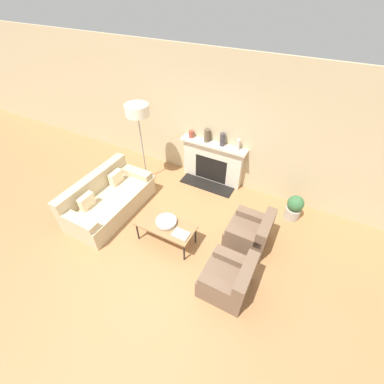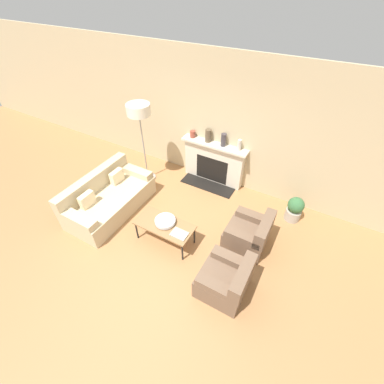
{
  "view_description": "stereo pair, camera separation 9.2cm",
  "coord_description": "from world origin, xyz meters",
  "px_view_note": "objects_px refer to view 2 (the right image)",
  "views": [
    {
      "loc": [
        1.88,
        -2.14,
        3.97
      ],
      "look_at": [
        -0.01,
        1.39,
        0.45
      ],
      "focal_mm": 24.0,
      "sensor_mm": 36.0,
      "label": 1
    },
    {
      "loc": [
        1.96,
        -2.1,
        3.97
      ],
      "look_at": [
        -0.01,
        1.39,
        0.45
      ],
      "focal_mm": 24.0,
      "sensor_mm": 36.0,
      "label": 2
    }
  ],
  "objects_px": {
    "armchair_near": "(226,280)",
    "book": "(179,234)",
    "fireplace": "(213,163)",
    "coffee_table": "(165,226)",
    "mantel_vase_left": "(193,134)",
    "couch": "(108,198)",
    "bowl": "(165,221)",
    "mantel_vase_center_left": "(208,136)",
    "mantel_vase_right": "(239,145)",
    "mantel_vase_center_right": "(224,140)",
    "floor_lamp": "(139,116)",
    "potted_plant": "(295,209)",
    "armchair_far": "(249,234)"
  },
  "relations": [
    {
      "from": "armchair_near",
      "to": "book",
      "type": "bearing_deg",
      "value": -106.2
    },
    {
      "from": "armchair_near",
      "to": "fireplace",
      "type": "bearing_deg",
      "value": -150.09
    },
    {
      "from": "coffee_table",
      "to": "mantel_vase_left",
      "type": "distance_m",
      "value": 2.34
    },
    {
      "from": "couch",
      "to": "bowl",
      "type": "bearing_deg",
      "value": -93.77
    },
    {
      "from": "fireplace",
      "to": "mantel_vase_center_left",
      "type": "relative_size",
      "value": 5.31
    },
    {
      "from": "mantel_vase_center_left",
      "to": "armchair_near",
      "type": "bearing_deg",
      "value": -57.32
    },
    {
      "from": "mantel_vase_left",
      "to": "mantel_vase_right",
      "type": "height_order",
      "value": "mantel_vase_right"
    },
    {
      "from": "bowl",
      "to": "book",
      "type": "distance_m",
      "value": 0.38
    },
    {
      "from": "armchair_near",
      "to": "coffee_table",
      "type": "bearing_deg",
      "value": -104.81
    },
    {
      "from": "couch",
      "to": "mantel_vase_center_right",
      "type": "relative_size",
      "value": 6.56
    },
    {
      "from": "floor_lamp",
      "to": "mantel_vase_center_right",
      "type": "xyz_separation_m",
      "value": [
        1.63,
        0.74,
        -0.47
      ]
    },
    {
      "from": "coffee_table",
      "to": "potted_plant",
      "type": "height_order",
      "value": "potted_plant"
    },
    {
      "from": "couch",
      "to": "potted_plant",
      "type": "distance_m",
      "value": 3.86
    },
    {
      "from": "armchair_far",
      "to": "mantel_vase_left",
      "type": "xyz_separation_m",
      "value": [
        -2.01,
        1.46,
        0.81
      ]
    },
    {
      "from": "book",
      "to": "mantel_vase_center_left",
      "type": "xyz_separation_m",
      "value": [
        -0.58,
        2.22,
        0.7
      ]
    },
    {
      "from": "mantel_vase_right",
      "to": "floor_lamp",
      "type": "bearing_deg",
      "value": -159.71
    },
    {
      "from": "bowl",
      "to": "potted_plant",
      "type": "xyz_separation_m",
      "value": [
        1.98,
        1.72,
        -0.22
      ]
    },
    {
      "from": "couch",
      "to": "potted_plant",
      "type": "bearing_deg",
      "value": -65.15
    },
    {
      "from": "fireplace",
      "to": "couch",
      "type": "bearing_deg",
      "value": -126.68
    },
    {
      "from": "fireplace",
      "to": "armchair_far",
      "type": "xyz_separation_m",
      "value": [
        1.44,
        -1.44,
        -0.21
      ]
    },
    {
      "from": "mantel_vase_center_left",
      "to": "bowl",
      "type": "bearing_deg",
      "value": -84.18
    },
    {
      "from": "book",
      "to": "armchair_far",
      "type": "bearing_deg",
      "value": 36.14
    },
    {
      "from": "armchair_near",
      "to": "mantel_vase_center_right",
      "type": "distance_m",
      "value": 2.94
    },
    {
      "from": "mantel_vase_center_left",
      "to": "mantel_vase_center_right",
      "type": "xyz_separation_m",
      "value": [
        0.37,
        0.0,
        -0.0
      ]
    },
    {
      "from": "bowl",
      "to": "mantel_vase_center_left",
      "type": "distance_m",
      "value": 2.22
    },
    {
      "from": "armchair_near",
      "to": "mantel_vase_center_left",
      "type": "xyz_separation_m",
      "value": [
        -1.61,
        2.52,
        0.88
      ]
    },
    {
      "from": "mantel_vase_center_left",
      "to": "mantel_vase_center_right",
      "type": "relative_size",
      "value": 1.02
    },
    {
      "from": "fireplace",
      "to": "mantel_vase_right",
      "type": "relative_size",
      "value": 6.27
    },
    {
      "from": "coffee_table",
      "to": "bowl",
      "type": "xyz_separation_m",
      "value": [
        -0.0,
        0.04,
        0.09
      ]
    },
    {
      "from": "couch",
      "to": "mantel_vase_left",
      "type": "relative_size",
      "value": 11.92
    },
    {
      "from": "mantel_vase_center_right",
      "to": "bowl",
      "type": "bearing_deg",
      "value": -94.22
    },
    {
      "from": "floor_lamp",
      "to": "mantel_vase_right",
      "type": "distance_m",
      "value": 2.19
    },
    {
      "from": "mantel_vase_left",
      "to": "mantel_vase_center_left",
      "type": "distance_m",
      "value": 0.4
    },
    {
      "from": "mantel_vase_right",
      "to": "armchair_far",
      "type": "bearing_deg",
      "value": -58.98
    },
    {
      "from": "armchair_far",
      "to": "potted_plant",
      "type": "xyz_separation_m",
      "value": [
        0.58,
        1.07,
        -0.0
      ]
    },
    {
      "from": "armchair_far",
      "to": "mantel_vase_center_left",
      "type": "bearing_deg",
      "value": -132.1
    },
    {
      "from": "mantel_vase_center_right",
      "to": "armchair_near",
      "type": "bearing_deg",
      "value": -63.71
    },
    {
      "from": "couch",
      "to": "mantel_vase_right",
      "type": "bearing_deg",
      "value": -45.53
    },
    {
      "from": "coffee_table",
      "to": "potted_plant",
      "type": "distance_m",
      "value": 2.65
    },
    {
      "from": "armchair_near",
      "to": "bowl",
      "type": "relative_size",
      "value": 1.96
    },
    {
      "from": "mantel_vase_center_right",
      "to": "mantel_vase_center_left",
      "type": "bearing_deg",
      "value": 180.0
    },
    {
      "from": "book",
      "to": "couch",
      "type": "bearing_deg",
      "value": 173.73
    },
    {
      "from": "floor_lamp",
      "to": "mantel_vase_left",
      "type": "bearing_deg",
      "value": 40.48
    },
    {
      "from": "couch",
      "to": "book",
      "type": "relative_size",
      "value": 6.5
    },
    {
      "from": "floor_lamp",
      "to": "potted_plant",
      "type": "xyz_separation_m",
      "value": [
        3.46,
        0.35,
        -1.35
      ]
    },
    {
      "from": "mantel_vase_left",
      "to": "potted_plant",
      "type": "relative_size",
      "value": 0.29
    },
    {
      "from": "couch",
      "to": "armchair_far",
      "type": "distance_m",
      "value": 2.98
    },
    {
      "from": "book",
      "to": "mantel_vase_center_right",
      "type": "height_order",
      "value": "mantel_vase_center_right"
    },
    {
      "from": "coffee_table",
      "to": "mantel_vase_center_right",
      "type": "xyz_separation_m",
      "value": [
        0.15,
        2.15,
        0.74
      ]
    },
    {
      "from": "book",
      "to": "armchair_near",
      "type": "bearing_deg",
      "value": -16.25
    }
  ]
}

